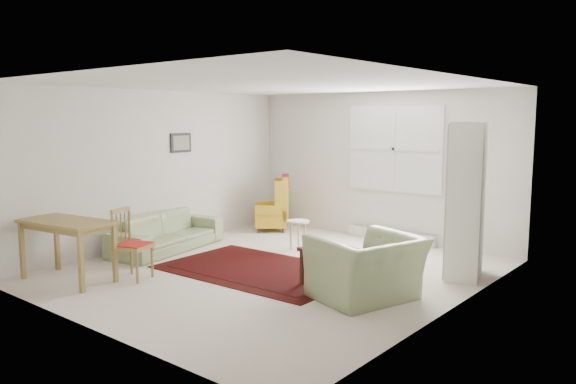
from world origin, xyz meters
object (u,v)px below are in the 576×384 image
Objects in this scene: armchair at (366,262)px; wingback_chair at (271,203)px; coffee_table at (330,267)px; cabinet at (467,200)px; stool at (298,235)px; desk_chair at (133,244)px; desk at (68,250)px; sofa at (167,225)px.

armchair is 1.09× the size of wingback_chair.
coffee_table is 0.29× the size of cabinet.
cabinet is (2.61, 0.21, 0.77)m from stool.
armchair is 2.99m from desk_chair.
cabinet is at bearing 4.51° from stool.
desk is (-3.83, -3.39, -0.62)m from cabinet.
coffee_table is 2.53m from desk_chair.
stool is (-2.11, 1.42, -0.20)m from armchair.
cabinet is at bearing 39.82° from wingback_chair.
armchair is at bearing -122.84° from cabinet.
sofa is 1.60× the size of desk.
sofa is at bearing -74.19° from armchair.
desk is at bearing -38.94° from wingback_chair.
wingback_chair is 1.13× the size of desk_chair.
sofa is 2.07m from stool.
desk_chair is at bearing -103.42° from stool.
desk_chair is (-0.62, -2.61, 0.22)m from stool.
desk_chair is (0.59, 0.57, 0.07)m from desk.
desk is 1.35× the size of desk_chair.
coffee_table is at bearing -100.57° from sofa.
sofa is 2.16× the size of desk_chair.
sofa is 1.90m from desk.
sofa is 3.35× the size of coffee_table.
wingback_chair reaches higher than desk_chair.
desk is (-1.22, -3.18, 0.15)m from stool.
cabinet reaches higher than armchair.
desk_chair is (0.96, -1.30, 0.06)m from sofa.
wingback_chair is 4.03m from cabinet.
coffee_table is (3.10, 0.04, -0.16)m from sofa.
desk_chair is at bearing -29.10° from wingback_chair.
sofa is 0.98× the size of cabinet.
stool is at bearing 69.09° from desk.
stool is at bearing 168.75° from cabinet.
desk_chair is (-2.14, -1.34, 0.22)m from coffee_table.
armchair is 3.77m from desk.
sofa reaches higher than desk.
desk reaches higher than coffee_table.
wingback_chair reaches higher than stool.
stool is at bearing -32.05° from desk_chair.
wingback_chair is (0.26, 2.19, 0.12)m from sofa.
desk_chair is at bearing -48.99° from armchair.
armchair is at bearing -33.88° from stool.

